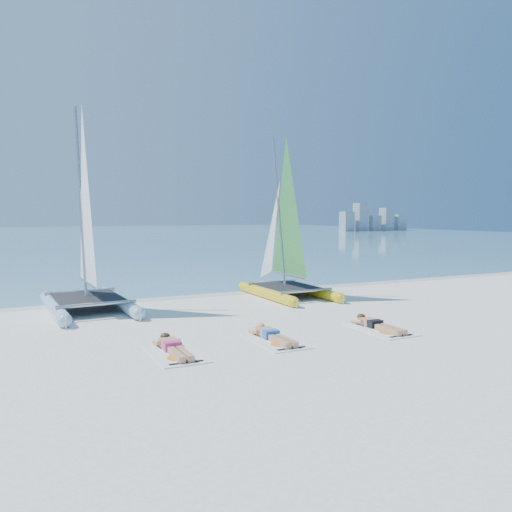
{
  "coord_description": "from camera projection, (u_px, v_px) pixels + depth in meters",
  "views": [
    {
      "loc": [
        -5.24,
        -11.79,
        2.92
      ],
      "look_at": [
        0.96,
        1.2,
        1.72
      ],
      "focal_mm": 35.0,
      "sensor_mm": 36.0,
      "label": 1
    }
  ],
  "objects": [
    {
      "name": "ground",
      "position": [
        243.0,
        326.0,
        13.1
      ],
      "size": [
        140.0,
        140.0,
        0.0
      ],
      "primitive_type": "plane",
      "color": "white",
      "rests_on": "ground"
    },
    {
      "name": "sea",
      "position": [
        60.0,
        236.0,
        69.77
      ],
      "size": [
        140.0,
        115.0,
        0.01
      ],
      "primitive_type": "cube",
      "color": "#7CC0CF",
      "rests_on": "ground"
    },
    {
      "name": "wet_sand_strip",
      "position": [
        181.0,
        295.0,
        18.04
      ],
      "size": [
        140.0,
        1.4,
        0.01
      ],
      "primitive_type": "cube",
      "color": "silver",
      "rests_on": "ground"
    },
    {
      "name": "distant_skyline",
      "position": [
        372.0,
        220.0,
        91.74
      ],
      "size": [
        14.0,
        2.0,
        5.0
      ],
      "color": "#A7B0B8",
      "rests_on": "ground"
    },
    {
      "name": "catamaran_blue",
      "position": [
        86.0,
        246.0,
        15.15
      ],
      "size": [
        2.57,
        4.94,
        6.57
      ],
      "rotation": [
        0.0,
        0.0,
        0.06
      ],
      "color": "#B5D9EE",
      "rests_on": "ground"
    },
    {
      "name": "catamaran_yellow",
      "position": [
        282.0,
        243.0,
        18.07
      ],
      "size": [
        2.14,
        4.71,
        5.99
      ],
      "rotation": [
        0.0,
        0.0,
        0.01
      ],
      "color": "yellow",
      "rests_on": "ground"
    },
    {
      "name": "towel_a",
      "position": [
        176.0,
        354.0,
        10.46
      ],
      "size": [
        1.0,
        1.85,
        0.02
      ],
      "primitive_type": "cube",
      "color": "white",
      "rests_on": "ground"
    },
    {
      "name": "sunbather_a",
      "position": [
        173.0,
        346.0,
        10.62
      ],
      "size": [
        0.37,
        1.73,
        0.26
      ],
      "color": "tan",
      "rests_on": "towel_a"
    },
    {
      "name": "towel_b",
      "position": [
        276.0,
        341.0,
        11.51
      ],
      "size": [
        1.0,
        1.85,
        0.02
      ],
      "primitive_type": "cube",
      "color": "white",
      "rests_on": "ground"
    },
    {
      "name": "sunbather_b",
      "position": [
        272.0,
        335.0,
        11.67
      ],
      "size": [
        0.37,
        1.73,
        0.26
      ],
      "color": "tan",
      "rests_on": "towel_b"
    },
    {
      "name": "towel_c",
      "position": [
        381.0,
        330.0,
        12.63
      ],
      "size": [
        1.0,
        1.85,
        0.02
      ],
      "primitive_type": "cube",
      "color": "white",
      "rests_on": "ground"
    },
    {
      "name": "sunbather_c",
      "position": [
        376.0,
        324.0,
        12.79
      ],
      "size": [
        0.37,
        1.73,
        0.26
      ],
      "color": "tan",
      "rests_on": "towel_c"
    }
  ]
}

